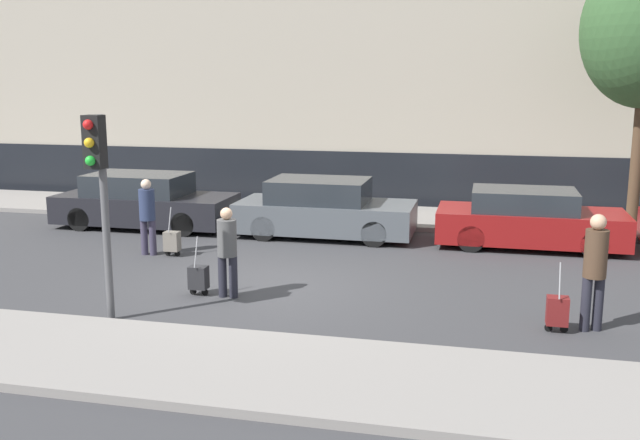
{
  "coord_description": "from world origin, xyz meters",
  "views": [
    {
      "loc": [
        3.88,
        -12.04,
        3.78
      ],
      "look_at": [
        0.62,
        1.8,
        0.95
      ],
      "focal_mm": 40.0,
      "sensor_mm": 36.0,
      "label": 1
    }
  ],
  "objects_px": {
    "parked_car_2": "(529,220)",
    "pedestrian_left": "(147,212)",
    "pedestrian_center": "(227,247)",
    "pedestrian_right": "(595,265)",
    "parked_car_0": "(144,202)",
    "trolley_center": "(199,278)",
    "trolley_right": "(557,311)",
    "trolley_left": "(172,241)",
    "parked_car_1": "(324,210)",
    "traffic_light": "(99,176)"
  },
  "relations": [
    {
      "from": "parked_car_0",
      "to": "pedestrian_center",
      "type": "height_order",
      "value": "pedestrian_center"
    },
    {
      "from": "parked_car_0",
      "to": "pedestrian_left",
      "type": "distance_m",
      "value": 3.12
    },
    {
      "from": "pedestrian_right",
      "to": "traffic_light",
      "type": "relative_size",
      "value": 0.56
    },
    {
      "from": "parked_car_0",
      "to": "trolley_center",
      "type": "bearing_deg",
      "value": -54.82
    },
    {
      "from": "trolley_center",
      "to": "pedestrian_center",
      "type": "bearing_deg",
      "value": 0.91
    },
    {
      "from": "parked_car_0",
      "to": "trolley_right",
      "type": "xyz_separation_m",
      "value": [
        9.71,
        -5.76,
        -0.32
      ]
    },
    {
      "from": "trolley_right",
      "to": "parked_car_0",
      "type": "bearing_deg",
      "value": 149.33
    },
    {
      "from": "pedestrian_left",
      "to": "parked_car_0",
      "type": "bearing_deg",
      "value": -62.16
    },
    {
      "from": "parked_car_2",
      "to": "trolley_right",
      "type": "height_order",
      "value": "parked_car_2"
    },
    {
      "from": "parked_car_2",
      "to": "trolley_center",
      "type": "height_order",
      "value": "parked_car_2"
    },
    {
      "from": "parked_car_2",
      "to": "traffic_light",
      "type": "height_order",
      "value": "traffic_light"
    },
    {
      "from": "parked_car_1",
      "to": "traffic_light",
      "type": "bearing_deg",
      "value": -105.65
    },
    {
      "from": "pedestrian_left",
      "to": "pedestrian_center",
      "type": "bearing_deg",
      "value": 137.28
    },
    {
      "from": "trolley_right",
      "to": "traffic_light",
      "type": "distance_m",
      "value": 7.24
    },
    {
      "from": "pedestrian_left",
      "to": "traffic_light",
      "type": "height_order",
      "value": "traffic_light"
    },
    {
      "from": "parked_car_1",
      "to": "pedestrian_left",
      "type": "bearing_deg",
      "value": -140.49
    },
    {
      "from": "pedestrian_center",
      "to": "trolley_left",
      "type": "bearing_deg",
      "value": 130.65
    },
    {
      "from": "trolley_left",
      "to": "trolley_right",
      "type": "bearing_deg",
      "value": -21.53
    },
    {
      "from": "pedestrian_center",
      "to": "pedestrian_right",
      "type": "height_order",
      "value": "pedestrian_right"
    },
    {
      "from": "parked_car_1",
      "to": "parked_car_2",
      "type": "height_order",
      "value": "parked_car_1"
    },
    {
      "from": "parked_car_1",
      "to": "pedestrian_left",
      "type": "xyz_separation_m",
      "value": [
        -3.3,
        -2.72,
        0.29
      ]
    },
    {
      "from": "trolley_center",
      "to": "trolley_right",
      "type": "height_order",
      "value": "trolley_right"
    },
    {
      "from": "trolley_center",
      "to": "pedestrian_right",
      "type": "relative_size",
      "value": 0.59
    },
    {
      "from": "parked_car_0",
      "to": "trolley_right",
      "type": "distance_m",
      "value": 11.3
    },
    {
      "from": "parked_car_1",
      "to": "parked_car_0",
      "type": "bearing_deg",
      "value": 179.79
    },
    {
      "from": "pedestrian_center",
      "to": "trolley_center",
      "type": "distance_m",
      "value": 0.8
    },
    {
      "from": "pedestrian_right",
      "to": "traffic_light",
      "type": "distance_m",
      "value": 7.61
    },
    {
      "from": "trolley_left",
      "to": "traffic_light",
      "type": "relative_size",
      "value": 0.33
    },
    {
      "from": "pedestrian_right",
      "to": "trolley_right",
      "type": "height_order",
      "value": "pedestrian_right"
    },
    {
      "from": "parked_car_1",
      "to": "pedestrian_right",
      "type": "bearing_deg",
      "value": -45.5
    },
    {
      "from": "pedestrian_left",
      "to": "trolley_center",
      "type": "relative_size",
      "value": 1.56
    },
    {
      "from": "trolley_left",
      "to": "pedestrian_center",
      "type": "xyz_separation_m",
      "value": [
        2.21,
        -2.5,
        0.58
      ]
    },
    {
      "from": "parked_car_0",
      "to": "parked_car_1",
      "type": "xyz_separation_m",
      "value": [
        4.78,
        -0.02,
        0.0
      ]
    },
    {
      "from": "trolley_left",
      "to": "pedestrian_center",
      "type": "relative_size",
      "value": 0.67
    },
    {
      "from": "traffic_light",
      "to": "trolley_center",
      "type": "bearing_deg",
      "value": 63.01
    },
    {
      "from": "pedestrian_left",
      "to": "traffic_light",
      "type": "relative_size",
      "value": 0.51
    },
    {
      "from": "pedestrian_left",
      "to": "parked_car_2",
      "type": "bearing_deg",
      "value": -162.25
    },
    {
      "from": "pedestrian_left",
      "to": "traffic_light",
      "type": "xyz_separation_m",
      "value": [
        1.37,
        -4.18,
        1.39
      ]
    },
    {
      "from": "traffic_light",
      "to": "pedestrian_left",
      "type": "bearing_deg",
      "value": 108.11
    },
    {
      "from": "parked_car_2",
      "to": "pedestrian_left",
      "type": "height_order",
      "value": "pedestrian_left"
    },
    {
      "from": "parked_car_1",
      "to": "pedestrian_right",
      "type": "relative_size",
      "value": 2.35
    },
    {
      "from": "trolley_left",
      "to": "parked_car_0",
      "type": "bearing_deg",
      "value": 126.65
    },
    {
      "from": "parked_car_1",
      "to": "pedestrian_center",
      "type": "distance_m",
      "value": 5.25
    },
    {
      "from": "parked_car_0",
      "to": "trolley_left",
      "type": "xyz_separation_m",
      "value": [
        2.03,
        -2.73,
        -0.32
      ]
    },
    {
      "from": "parked_car_0",
      "to": "trolley_center",
      "type": "distance_m",
      "value": 6.42
    },
    {
      "from": "trolley_left",
      "to": "pedestrian_center",
      "type": "height_order",
      "value": "pedestrian_center"
    },
    {
      "from": "parked_car_0",
      "to": "trolley_left",
      "type": "relative_size",
      "value": 4.2
    },
    {
      "from": "parked_car_1",
      "to": "pedestrian_right",
      "type": "height_order",
      "value": "pedestrian_right"
    },
    {
      "from": "parked_car_1",
      "to": "traffic_light",
      "type": "height_order",
      "value": "traffic_light"
    },
    {
      "from": "parked_car_2",
      "to": "traffic_light",
      "type": "bearing_deg",
      "value": -134.41
    }
  ]
}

